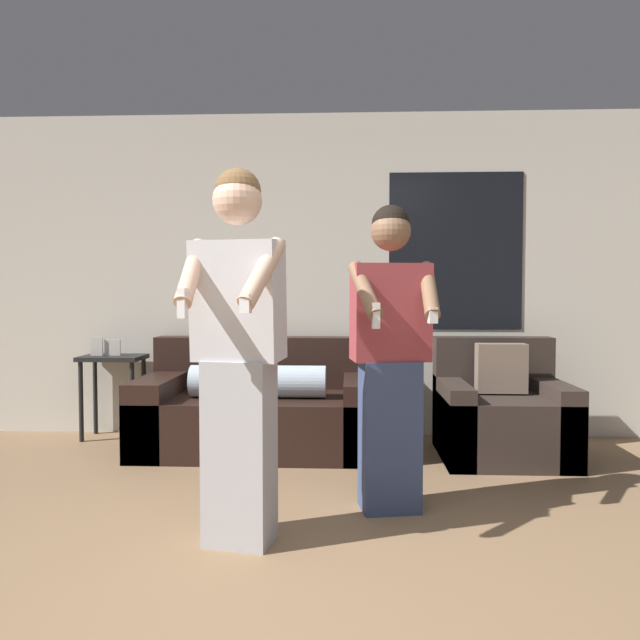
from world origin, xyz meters
TOP-DOWN VIEW (x-y plane):
  - wall_back at (0.02, 3.24)m, footprint 5.73×0.07m
  - couch at (-0.49, 2.71)m, footprint 1.83×0.99m
  - armchair at (1.30, 2.55)m, footprint 0.90×0.86m
  - side_table at (-1.77, 3.00)m, footprint 0.50×0.36m
  - person_left at (-0.35, 0.89)m, footprint 0.48×0.52m
  - person_right at (0.41, 1.39)m, footprint 0.48×0.51m

SIDE VIEW (x-z plane):
  - couch at x=-0.49m, z-range -0.12..0.72m
  - armchair at x=1.30m, z-range -0.12..0.74m
  - side_table at x=-1.77m, z-range 0.14..0.98m
  - person_right at x=0.41m, z-range 0.02..1.70m
  - person_left at x=-0.35m, z-range 0.03..1.82m
  - wall_back at x=0.02m, z-range 0.00..2.70m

